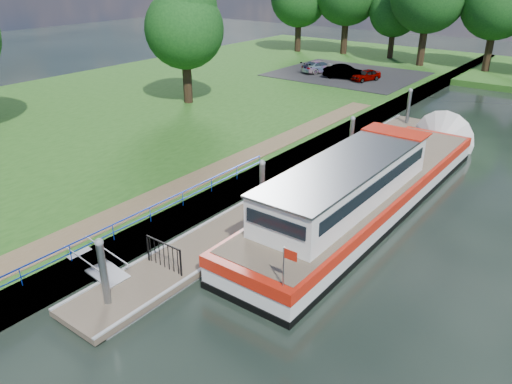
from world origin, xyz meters
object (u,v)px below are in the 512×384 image
Objects in this scene: car_a at (366,75)px; car_b at (344,72)px; pontoon at (311,184)px; car_c at (320,66)px; barge at (373,185)px.

car_a is 0.79× the size of car_b.
car_b reaches higher than car_a.
car_c is (-13.62, 23.96, 1.25)m from pontoon.
pontoon is at bearing -167.60° from car_b.
car_a is at bearing -91.13° from car_b.
barge is 6.76× the size of car_a.
barge is (3.60, -0.10, 0.90)m from pontoon.
car_a is 5.66m from car_c.
car_a is (-11.61, 23.22, 0.28)m from barge.
barge is at bearing -160.61° from car_b.
pontoon is 24.93m from car_b.
car_b reaches higher than pontoon.
pontoon is 24.50m from car_a.
barge reaches higher than car_c.
pontoon is 27.59m from car_c.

